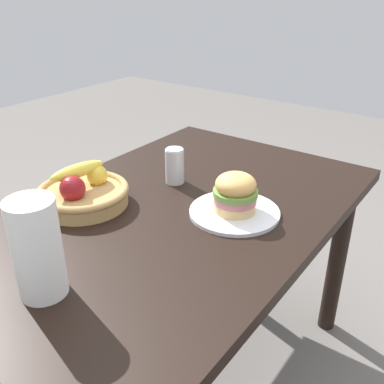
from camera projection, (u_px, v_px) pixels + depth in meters
ground_plane at (176, 377)px, 1.72m from camera, size 8.00×8.00×0.00m
dining_table at (173, 236)px, 1.43m from camera, size 1.40×0.90×0.75m
plate at (234, 212)px, 1.35m from camera, size 0.28×0.28×0.01m
sandwich at (235, 193)px, 1.32m from camera, size 0.14×0.14×0.12m
soda_can at (175, 166)px, 1.53m from camera, size 0.07×0.07×0.13m
fruit_basket at (83, 192)px, 1.39m from camera, size 0.29×0.29×0.14m
paper_towel_roll at (37, 249)px, 0.97m from camera, size 0.11×0.11×0.24m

